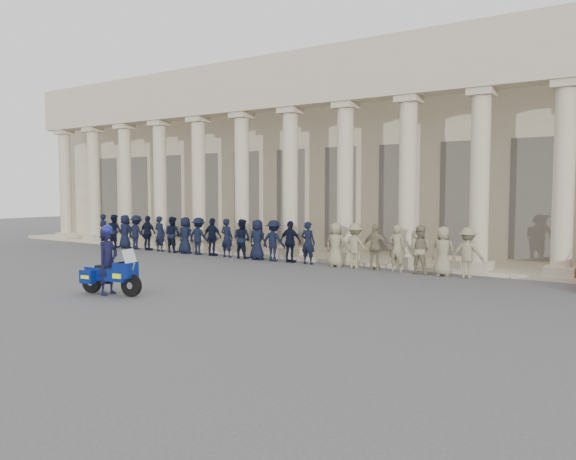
{
  "coord_description": "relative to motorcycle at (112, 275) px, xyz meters",
  "views": [
    {
      "loc": [
        11.87,
        -11.56,
        2.85
      ],
      "look_at": [
        1.83,
        3.23,
        1.6
      ],
      "focal_mm": 35.0,
      "sensor_mm": 36.0,
      "label": 1
    }
  ],
  "objects": [
    {
      "name": "ground",
      "position": [
        0.7,
        1.66,
        -0.55
      ],
      "size": [
        90.0,
        90.0,
        0.0
      ],
      "primitive_type": "plane",
      "color": "#4B4B4E",
      "rests_on": "ground"
    },
    {
      "name": "building",
      "position": [
        0.7,
        16.41,
        3.97
      ],
      "size": [
        40.0,
        12.5,
        9.0
      ],
      "color": "#BAAB8B",
      "rests_on": "ground"
    },
    {
      "name": "officer_rank",
      "position": [
        -1.92,
        8.48,
        0.28
      ],
      "size": [
        19.34,
        0.63,
        1.67
      ],
      "color": "black",
      "rests_on": "ground"
    },
    {
      "name": "motorcycle",
      "position": [
        0.0,
        0.0,
        0.0
      ],
      "size": [
        1.99,
        0.93,
        1.28
      ],
      "rotation": [
        0.0,
        0.0,
        0.18
      ],
      "color": "black",
      "rests_on": "ground"
    },
    {
      "name": "rider",
      "position": [
        -0.11,
        -0.02,
        0.4
      ],
      "size": [
        0.55,
        0.74,
        1.93
      ],
      "rotation": [
        0.0,
        0.0,
        1.75
      ],
      "color": "black",
      "rests_on": "ground"
    }
  ]
}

